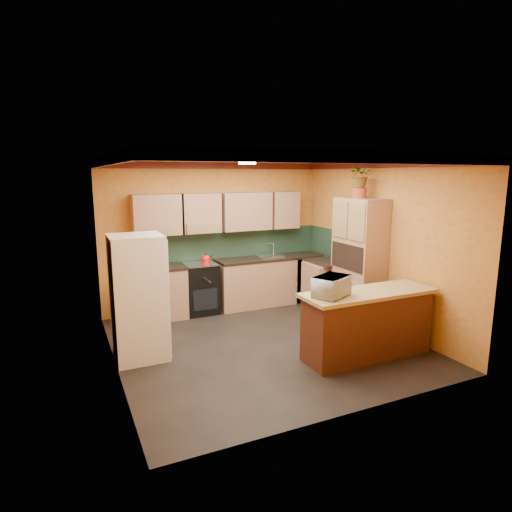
{
  "coord_description": "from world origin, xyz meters",
  "views": [
    {
      "loc": [
        -2.63,
        -5.42,
        2.48
      ],
      "look_at": [
        0.08,
        0.45,
        1.24
      ],
      "focal_mm": 30.0,
      "sensor_mm": 36.0,
      "label": 1
    }
  ],
  "objects_px": {
    "breakfast_bar": "(367,326)",
    "pantry": "(359,262)",
    "microwave": "(331,286)",
    "stove": "(200,288)",
    "fridge": "(138,298)",
    "base_cabinets_back": "(232,285)"
  },
  "relations": [
    {
      "from": "fridge",
      "to": "pantry",
      "type": "height_order",
      "value": "pantry"
    },
    {
      "from": "base_cabinets_back",
      "to": "microwave",
      "type": "bearing_deg",
      "value": -84.52
    },
    {
      "from": "breakfast_bar",
      "to": "base_cabinets_back",
      "type": "bearing_deg",
      "value": 107.41
    },
    {
      "from": "fridge",
      "to": "microwave",
      "type": "xyz_separation_m",
      "value": [
        2.23,
        -1.27,
        0.21
      ]
    },
    {
      "from": "base_cabinets_back",
      "to": "microwave",
      "type": "distance_m",
      "value": 2.88
    },
    {
      "from": "stove",
      "to": "fridge",
      "type": "bearing_deg",
      "value": -131.11
    },
    {
      "from": "fridge",
      "to": "breakfast_bar",
      "type": "bearing_deg",
      "value": -24.03
    },
    {
      "from": "fridge",
      "to": "microwave",
      "type": "relative_size",
      "value": 3.49
    },
    {
      "from": "base_cabinets_back",
      "to": "breakfast_bar",
      "type": "xyz_separation_m",
      "value": [
        0.88,
        -2.8,
        0.0
      ]
    },
    {
      "from": "breakfast_bar",
      "to": "microwave",
      "type": "bearing_deg",
      "value": 180.0
    },
    {
      "from": "base_cabinets_back",
      "to": "microwave",
      "type": "xyz_separation_m",
      "value": [
        0.27,
        -2.8,
        0.62
      ]
    },
    {
      "from": "pantry",
      "to": "fridge",
      "type": "bearing_deg",
      "value": 178.93
    },
    {
      "from": "microwave",
      "to": "fridge",
      "type": "bearing_deg",
      "value": 123.95
    },
    {
      "from": "stove",
      "to": "pantry",
      "type": "height_order",
      "value": "pantry"
    },
    {
      "from": "stove",
      "to": "breakfast_bar",
      "type": "relative_size",
      "value": 0.51
    },
    {
      "from": "fridge",
      "to": "pantry",
      "type": "relative_size",
      "value": 0.81
    },
    {
      "from": "stove",
      "to": "breakfast_bar",
      "type": "xyz_separation_m",
      "value": [
        1.5,
        -2.8,
        -0.02
      ]
    },
    {
      "from": "breakfast_bar",
      "to": "pantry",
      "type": "bearing_deg",
      "value": 57.58
    },
    {
      "from": "stove",
      "to": "fridge",
      "type": "xyz_separation_m",
      "value": [
        -1.34,
        -1.53,
        0.39
      ]
    },
    {
      "from": "fridge",
      "to": "microwave",
      "type": "bearing_deg",
      "value": -29.58
    },
    {
      "from": "microwave",
      "to": "stove",
      "type": "bearing_deg",
      "value": 81.24
    },
    {
      "from": "fridge",
      "to": "pantry",
      "type": "xyz_separation_m",
      "value": [
        3.6,
        -0.07,
        0.2
      ]
    }
  ]
}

